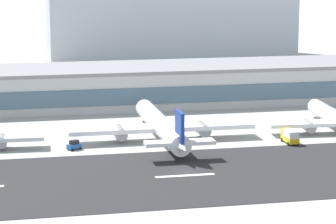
{
  "coord_description": "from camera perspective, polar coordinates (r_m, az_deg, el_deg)",
  "views": [
    {
      "loc": [
        -35.01,
        -149.41,
        42.26
      ],
      "look_at": [
        1.72,
        24.52,
        7.8
      ],
      "focal_mm": 84.71,
      "sensor_mm": 36.0,
      "label": 1
    }
  ],
  "objects": [
    {
      "name": "ground_plane",
      "position": [
        159.17,
        1.22,
        -4.43
      ],
      "size": [
        1400.0,
        1400.0,
        0.0
      ],
      "primitive_type": "plane",
      "color": "#A8A8A3"
    },
    {
      "name": "runway_strip",
      "position": [
        157.35,
        1.38,
        -4.6
      ],
      "size": [
        800.0,
        41.05,
        0.08
      ],
      "primitive_type": "cube",
      "color": "#262628",
      "rests_on": "ground_plane"
    },
    {
      "name": "runway_centreline_dash_4",
      "position": [
        157.25,
        1.23,
        -4.59
      ],
      "size": [
        12.0,
        1.2,
        0.01
      ],
      "primitive_type": "cube",
      "color": "white",
      "rests_on": "runway_strip"
    },
    {
      "name": "terminal_building",
      "position": [
        232.95,
        -3.03,
        1.93
      ],
      "size": [
        200.35,
        27.61,
        11.41
      ],
      "color": "#B7BABC",
      "rests_on": "ground_plane"
    },
    {
      "name": "distant_hotel_block",
      "position": [
        343.44,
        0.22,
        7.67
      ],
      "size": [
        105.5,
        30.0,
        44.92
      ],
      "primitive_type": "cube",
      "color": "#A8B2BC",
      "rests_on": "ground_plane"
    },
    {
      "name": "airliner_navy_tail_gate_1",
      "position": [
        186.0,
        -0.41,
        -1.09
      ],
      "size": [
        44.3,
        51.27,
        10.7
      ],
      "rotation": [
        0.0,
        0.0,
        1.57
      ],
      "color": "white",
      "rests_on": "ground_plane"
    },
    {
      "name": "service_box_truck_0",
      "position": [
        186.25,
        8.77,
        -1.71
      ],
      "size": [
        2.72,
        6.02,
        3.25
      ],
      "rotation": [
        0.0,
        0.0,
        1.58
      ],
      "color": "gold",
      "rests_on": "ground_plane"
    },
    {
      "name": "service_baggage_tug_1",
      "position": [
        179.46,
        -6.77,
        -2.39
      ],
      "size": [
        3.57,
        3.08,
        2.2
      ],
      "rotation": [
        0.0,
        0.0,
        0.54
      ],
      "color": "#23569E",
      "rests_on": "ground_plane"
    }
  ]
}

